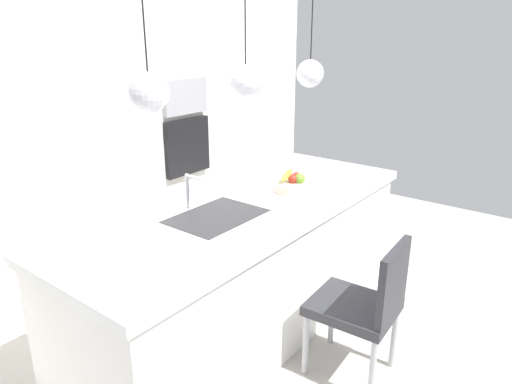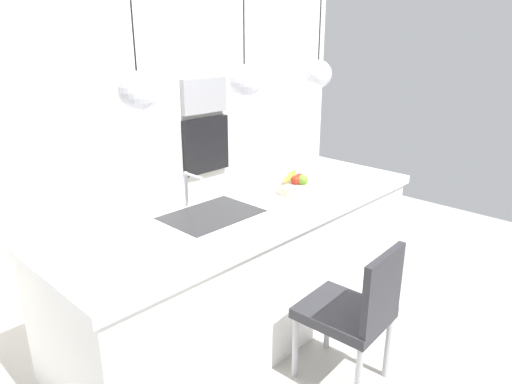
# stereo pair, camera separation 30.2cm
# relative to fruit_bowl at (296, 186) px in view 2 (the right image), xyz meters

# --- Properties ---
(floor) EXTENTS (6.60, 6.60, 0.00)m
(floor) POSITION_rel_fruit_bowl_xyz_m (-0.40, 0.10, -0.94)
(floor) COLOR #BCB7AD
(floor) RESTS_ON ground
(back_wall) EXTENTS (6.00, 0.10, 2.60)m
(back_wall) POSITION_rel_fruit_bowl_xyz_m (-0.40, 1.75, 0.36)
(back_wall) COLOR silver
(back_wall) RESTS_ON ground
(kitchen_island) EXTENTS (2.62, 0.97, 0.90)m
(kitchen_island) POSITION_rel_fruit_bowl_xyz_m (-0.40, 0.10, -0.49)
(kitchen_island) COLOR white
(kitchen_island) RESTS_ON ground
(sink_basin) EXTENTS (0.56, 0.40, 0.02)m
(sink_basin) POSITION_rel_fruit_bowl_xyz_m (-0.68, 0.10, -0.05)
(sink_basin) COLOR #2D2D30
(sink_basin) RESTS_ON kitchen_island
(faucet) EXTENTS (0.02, 0.17, 0.22)m
(faucet) POSITION_rel_fruit_bowl_xyz_m (-0.68, 0.31, 0.10)
(faucet) COLOR silver
(faucet) RESTS_ON kitchen_island
(fruit_bowl) EXTENTS (0.27, 0.27, 0.15)m
(fruit_bowl) POSITION_rel_fruit_bowl_xyz_m (0.00, 0.00, 0.00)
(fruit_bowl) COLOR beige
(fruit_bowl) RESTS_ON kitchen_island
(microwave) EXTENTS (0.54, 0.08, 0.34)m
(microwave) POSITION_rel_fruit_bowl_xyz_m (0.60, 1.68, 0.42)
(microwave) COLOR #9E9EA3
(microwave) RESTS_ON back_wall
(oven) EXTENTS (0.56, 0.08, 0.56)m
(oven) POSITION_rel_fruit_bowl_xyz_m (0.60, 1.68, -0.08)
(oven) COLOR black
(oven) RESTS_ON back_wall
(chair_near) EXTENTS (0.44, 0.49, 0.87)m
(chair_near) POSITION_rel_fruit_bowl_xyz_m (-0.39, -0.76, -0.46)
(chair_near) COLOR #333338
(chair_near) RESTS_ON ground
(pendant_light_left) EXTENTS (0.20, 0.20, 0.80)m
(pendant_light_left) POSITION_rel_fruit_bowl_xyz_m (-1.12, 0.10, 0.72)
(pendant_light_left) COLOR silver
(pendant_light_center) EXTENTS (0.20, 0.20, 0.80)m
(pendant_light_center) POSITION_rel_fruit_bowl_xyz_m (-0.40, 0.10, 0.72)
(pendant_light_center) COLOR silver
(pendant_light_right) EXTENTS (0.20, 0.20, 0.80)m
(pendant_light_right) POSITION_rel_fruit_bowl_xyz_m (0.33, 0.10, 0.72)
(pendant_light_right) COLOR silver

